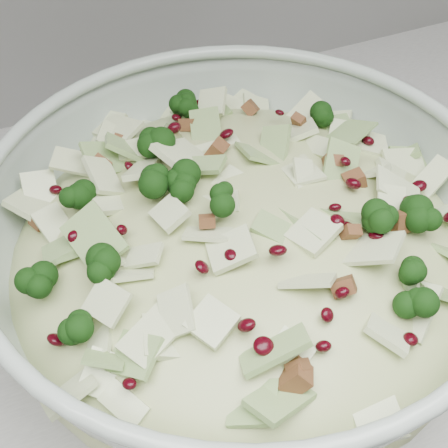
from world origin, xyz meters
name	(u,v)px	position (x,y,z in m)	size (l,w,h in m)	color
counter	(411,355)	(0.00, 1.70, 0.45)	(3.60, 0.60, 0.90)	beige
mixing_bowl	(241,258)	(-0.37, 1.60, 0.98)	(0.51, 0.51, 0.16)	#A1B2A5
salad	(242,236)	(-0.37, 1.60, 1.01)	(0.53, 0.53, 0.16)	tan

